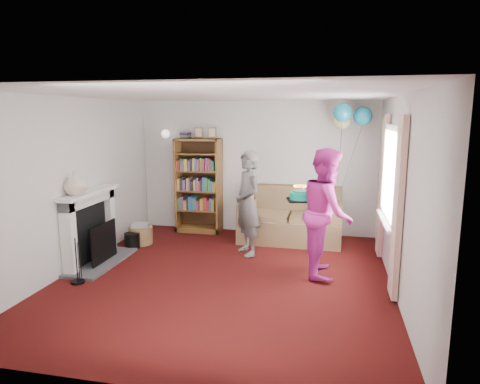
% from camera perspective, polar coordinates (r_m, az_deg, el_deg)
% --- Properties ---
extents(ground, '(5.00, 5.00, 0.00)m').
position_cam_1_polar(ground, '(6.09, -2.12, -11.40)').
color(ground, black).
rests_on(ground, ground).
extents(wall_back, '(4.50, 0.02, 2.50)m').
position_cam_1_polar(wall_back, '(8.17, 2.12, 3.29)').
color(wall_back, silver).
rests_on(wall_back, ground).
extents(wall_left, '(0.02, 5.00, 2.50)m').
position_cam_1_polar(wall_left, '(6.66, -21.41, 0.96)').
color(wall_left, silver).
rests_on(wall_left, ground).
extents(wall_right, '(0.02, 5.00, 2.50)m').
position_cam_1_polar(wall_right, '(5.64, 20.67, -0.59)').
color(wall_right, silver).
rests_on(wall_right, ground).
extents(ceiling, '(4.50, 5.00, 0.01)m').
position_cam_1_polar(ceiling, '(5.66, -2.29, 12.88)').
color(ceiling, white).
rests_on(ceiling, wall_back).
extents(fireplace, '(0.55, 1.80, 1.12)m').
position_cam_1_polar(fireplace, '(6.88, -18.93, -4.90)').
color(fireplace, '#3F3F42').
rests_on(fireplace, ground).
extents(window_bay, '(0.14, 2.02, 2.20)m').
position_cam_1_polar(window_bay, '(6.22, 19.35, 0.03)').
color(window_bay, white).
rests_on(window_bay, ground).
extents(wall_sconce, '(0.16, 0.23, 0.16)m').
position_cam_1_polar(wall_sconce, '(8.46, -9.90, 7.68)').
color(wall_sconce, gold).
rests_on(wall_sconce, ground).
extents(bookcase, '(0.85, 0.42, 2.01)m').
position_cam_1_polar(bookcase, '(8.27, -5.47, 0.80)').
color(bookcase, '#472B14').
rests_on(bookcase, ground).
extents(sofa, '(1.79, 0.95, 0.95)m').
position_cam_1_polar(sofa, '(7.82, 6.76, -3.80)').
color(sofa, brown).
rests_on(sofa, ground).
extents(wicker_basket, '(0.41, 0.41, 0.37)m').
position_cam_1_polar(wicker_basket, '(7.75, -13.08, -5.54)').
color(wicker_basket, olive).
rests_on(wicker_basket, ground).
extents(person_striped, '(0.68, 0.73, 1.68)m').
position_cam_1_polar(person_striped, '(6.86, 1.04, -1.52)').
color(person_striped, black).
rests_on(person_striped, ground).
extents(person_magenta, '(0.73, 0.91, 1.81)m').
position_cam_1_polar(person_magenta, '(6.10, 11.53, -2.66)').
color(person_magenta, '#C62791').
rests_on(person_magenta, ground).
extents(birthday_cake, '(0.36, 0.36, 0.22)m').
position_cam_1_polar(birthday_cake, '(6.23, 8.06, -0.55)').
color(birthday_cake, black).
rests_on(birthday_cake, ground).
extents(balloons, '(0.64, 0.70, 1.76)m').
position_cam_1_polar(balloons, '(7.52, 14.36, 9.78)').
color(balloons, '#3F3F3F').
rests_on(balloons, ground).
extents(mantel_vase, '(0.32, 0.32, 0.34)m').
position_cam_1_polar(mantel_vase, '(6.45, -21.12, 1.08)').
color(mantel_vase, beige).
rests_on(mantel_vase, fireplace).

